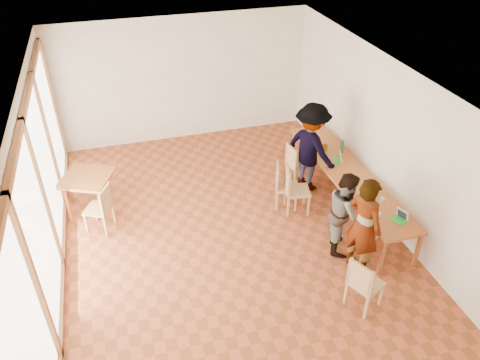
# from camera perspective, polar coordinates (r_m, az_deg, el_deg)

# --- Properties ---
(ground) EXTENTS (8.00, 8.00, 0.00)m
(ground) POSITION_cam_1_polar(r_m,az_deg,el_deg) (8.77, -1.43, -6.60)
(ground) COLOR #A84928
(ground) RESTS_ON ground
(wall_back) EXTENTS (6.00, 0.10, 3.00)m
(wall_back) POSITION_cam_1_polar(r_m,az_deg,el_deg) (11.39, -6.92, 12.06)
(wall_back) COLOR white
(wall_back) RESTS_ON ground
(wall_right) EXTENTS (0.10, 8.00, 3.00)m
(wall_right) POSITION_cam_1_polar(r_m,az_deg,el_deg) (9.00, 17.25, 4.51)
(wall_right) COLOR white
(wall_right) RESTS_ON ground
(window_wall) EXTENTS (0.10, 8.00, 3.00)m
(window_wall) POSITION_cam_1_polar(r_m,az_deg,el_deg) (7.81, -23.07, -1.67)
(window_wall) COLOR white
(window_wall) RESTS_ON ground
(ceiling) EXTENTS (6.00, 8.00, 0.04)m
(ceiling) POSITION_cam_1_polar(r_m,az_deg,el_deg) (7.18, -1.77, 12.04)
(ceiling) COLOR white
(ceiling) RESTS_ON wall_back
(communal_table) EXTENTS (0.80, 4.00, 0.75)m
(communal_table) POSITION_cam_1_polar(r_m,az_deg,el_deg) (9.35, 13.04, 0.65)
(communal_table) COLOR #B75B28
(communal_table) RESTS_ON ground
(side_table) EXTENTS (0.90, 0.90, 0.75)m
(side_table) POSITION_cam_1_polar(r_m,az_deg,el_deg) (9.48, -18.17, -0.00)
(side_table) COLOR #B75B28
(side_table) RESTS_ON ground
(chair_near) EXTENTS (0.59, 0.59, 0.51)m
(chair_near) POSITION_cam_1_polar(r_m,az_deg,el_deg) (7.33, 14.77, -11.75)
(chair_near) COLOR tan
(chair_near) RESTS_ON ground
(chair_mid) EXTENTS (0.55, 0.55, 0.53)m
(chair_mid) POSITION_cam_1_polar(r_m,az_deg,el_deg) (9.03, 6.40, -0.63)
(chair_mid) COLOR tan
(chair_mid) RESTS_ON ground
(chair_far) EXTENTS (0.55, 0.55, 0.49)m
(chair_far) POSITION_cam_1_polar(r_m,az_deg,el_deg) (9.19, 5.11, -0.12)
(chair_far) COLOR tan
(chair_far) RESTS_ON ground
(chair_empty) EXTENTS (0.49, 0.49, 0.49)m
(chair_empty) POSITION_cam_1_polar(r_m,az_deg,el_deg) (9.90, 6.73, 2.40)
(chair_empty) COLOR tan
(chair_empty) RESTS_ON ground
(chair_spare) EXTENTS (0.59, 0.59, 0.50)m
(chair_spare) POSITION_cam_1_polar(r_m,az_deg,el_deg) (8.89, -16.45, -2.83)
(chair_spare) COLOR tan
(chair_spare) RESTS_ON ground
(person_near) EXTENTS (0.63, 0.76, 1.80)m
(person_near) POSITION_cam_1_polar(r_m,az_deg,el_deg) (7.79, 14.86, -5.45)
(person_near) COLOR gray
(person_near) RESTS_ON ground
(person_mid) EXTENTS (0.82, 0.91, 1.54)m
(person_mid) POSITION_cam_1_polar(r_m,az_deg,el_deg) (8.23, 12.72, -3.83)
(person_mid) COLOR gray
(person_mid) RESTS_ON ground
(person_far) EXTENTS (1.16, 1.42, 1.92)m
(person_far) POSITION_cam_1_polar(r_m,az_deg,el_deg) (9.58, 8.64, 3.89)
(person_far) COLOR gray
(person_far) RESTS_ON ground
(laptop_near) EXTENTS (0.28, 0.29, 0.20)m
(laptop_near) POSITION_cam_1_polar(r_m,az_deg,el_deg) (8.30, 18.96, -4.32)
(laptop_near) COLOR green
(laptop_near) RESTS_ON communal_table
(laptop_mid) EXTENTS (0.20, 0.23, 0.18)m
(laptop_mid) POSITION_cam_1_polar(r_m,az_deg,el_deg) (8.75, 15.55, -1.51)
(laptop_mid) COLOR green
(laptop_mid) RESTS_ON communal_table
(laptop_far) EXTENTS (0.25, 0.26, 0.18)m
(laptop_far) POSITION_cam_1_polar(r_m,az_deg,el_deg) (9.64, 11.94, 2.60)
(laptop_far) COLOR green
(laptop_far) RESTS_ON communal_table
(yellow_mug) EXTENTS (0.15, 0.15, 0.10)m
(yellow_mug) POSITION_cam_1_polar(r_m,az_deg,el_deg) (9.97, 10.29, 3.95)
(yellow_mug) COLOR #C18A09
(yellow_mug) RESTS_ON communal_table
(green_bottle) EXTENTS (0.07, 0.07, 0.28)m
(green_bottle) POSITION_cam_1_polar(r_m,az_deg,el_deg) (9.88, 12.34, 3.98)
(green_bottle) COLOR #1F7427
(green_bottle) RESTS_ON communal_table
(clear_glass) EXTENTS (0.07, 0.07, 0.09)m
(clear_glass) POSITION_cam_1_polar(r_m,az_deg,el_deg) (8.64, 16.97, -2.35)
(clear_glass) COLOR silver
(clear_glass) RESTS_ON communal_table
(condiment_cup) EXTENTS (0.08, 0.08, 0.06)m
(condiment_cup) POSITION_cam_1_polar(r_m,az_deg,el_deg) (8.30, 16.54, -4.03)
(condiment_cup) COLOR white
(condiment_cup) RESTS_ON communal_table
(pink_phone) EXTENTS (0.05, 0.10, 0.01)m
(pink_phone) POSITION_cam_1_polar(r_m,az_deg,el_deg) (8.90, 15.31, -1.15)
(pink_phone) COLOR #C12E5F
(pink_phone) RESTS_ON communal_table
(black_pouch) EXTENTS (0.16, 0.26, 0.09)m
(black_pouch) POSITION_cam_1_polar(r_m,az_deg,el_deg) (8.97, 15.65, -0.60)
(black_pouch) COLOR black
(black_pouch) RESTS_ON communal_table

